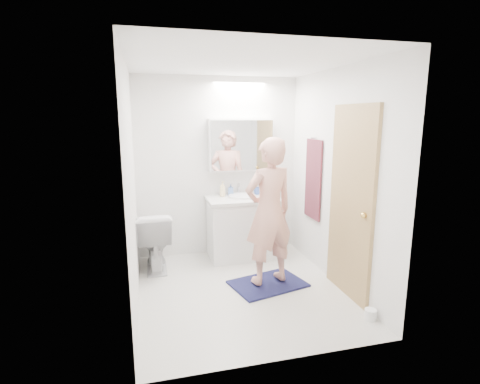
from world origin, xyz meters
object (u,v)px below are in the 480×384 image
object	(u,v)px
vanity_cabinet	(243,229)
toilet	(155,240)
medicine_cabinet	(241,145)
soap_bottle_a	(223,189)
person	(269,212)
toothbrush_cup	(257,191)
soap_bottle_b	(231,190)
toilet_paper_roll	(370,314)

from	to	relation	value
vanity_cabinet	toilet	bearing A→B (deg)	-174.36
medicine_cabinet	soap_bottle_a	bearing A→B (deg)	-167.52
toilet	soap_bottle_a	xyz separation A→B (m)	(0.92, 0.27, 0.55)
person	toothbrush_cup	xyz separation A→B (m)	(0.19, 1.08, 0.01)
medicine_cabinet	person	world-z (taller)	medicine_cabinet
soap_bottle_b	toothbrush_cup	distance (m)	0.37
toilet	person	bearing A→B (deg)	146.77
soap_bottle_b	toothbrush_cup	size ratio (longest dim) A/B	1.52
vanity_cabinet	soap_bottle_a	world-z (taller)	soap_bottle_a
vanity_cabinet	toilet_paper_roll	bearing A→B (deg)	-67.89
person	soap_bottle_b	world-z (taller)	person
soap_bottle_a	toothbrush_cup	world-z (taller)	soap_bottle_a
person	soap_bottle_a	world-z (taller)	person
medicine_cabinet	person	distance (m)	1.30
soap_bottle_b	toothbrush_cup	xyz separation A→B (m)	(0.37, -0.02, -0.03)
toothbrush_cup	person	bearing A→B (deg)	-100.08
toilet_paper_roll	toothbrush_cup	bearing A→B (deg)	104.16
toilet	soap_bottle_b	world-z (taller)	soap_bottle_b
medicine_cabinet	toothbrush_cup	size ratio (longest dim) A/B	8.44
vanity_cabinet	toothbrush_cup	world-z (taller)	toothbrush_cup
vanity_cabinet	medicine_cabinet	distance (m)	1.13
toilet	toothbrush_cup	size ratio (longest dim) A/B	7.11
medicine_cabinet	soap_bottle_a	world-z (taller)	medicine_cabinet
medicine_cabinet	toilet_paper_roll	distance (m)	2.63
vanity_cabinet	person	xyz separation A→B (m)	(0.05, -0.92, 0.47)
soap_bottle_a	toothbrush_cup	xyz separation A→B (m)	(0.49, 0.01, -0.05)
person	soap_bottle_a	size ratio (longest dim) A/B	7.83
soap_bottle_a	toilet_paper_roll	bearing A→B (deg)	-63.61
soap_bottle_a	soap_bottle_b	world-z (taller)	soap_bottle_a
toothbrush_cup	toilet_paper_roll	size ratio (longest dim) A/B	0.95
soap_bottle_b	toilet	bearing A→B (deg)	-164.20
toilet	person	size ratio (longest dim) A/B	0.46
vanity_cabinet	toilet	xyz separation A→B (m)	(-1.16, -0.11, -0.02)
medicine_cabinet	toilet	size ratio (longest dim) A/B	1.19
medicine_cabinet	toilet	distance (m)	1.67
toilet_paper_roll	toilet	bearing A→B (deg)	137.75
toothbrush_cup	toilet_paper_roll	distance (m)	2.24
vanity_cabinet	toilet_paper_roll	size ratio (longest dim) A/B	8.18
person	toilet_paper_roll	size ratio (longest dim) A/B	14.71
medicine_cabinet	toothbrush_cup	world-z (taller)	medicine_cabinet
soap_bottle_a	toothbrush_cup	size ratio (longest dim) A/B	1.98
soap_bottle_a	toilet	bearing A→B (deg)	-163.97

